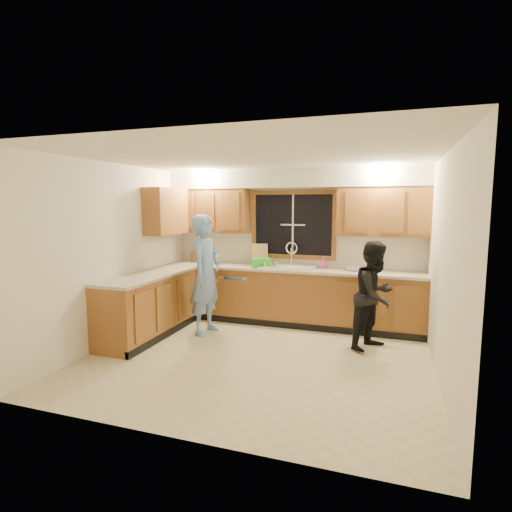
{
  "coord_description": "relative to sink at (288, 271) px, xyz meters",
  "views": [
    {
      "loc": [
        1.53,
        -4.62,
        1.91
      ],
      "look_at": [
        -0.24,
        0.65,
        1.21
      ],
      "focal_mm": 28.0,
      "sensor_mm": 36.0,
      "label": 1
    }
  ],
  "objects": [
    {
      "name": "sink",
      "position": [
        0.0,
        0.0,
        0.0
      ],
      "size": [
        0.86,
        0.52,
        0.57
      ],
      "color": "white",
      "rests_on": "countertop_back"
    },
    {
      "name": "window_frame",
      "position": [
        0.0,
        0.29,
        0.74
      ],
      "size": [
        1.44,
        0.03,
        1.14
      ],
      "color": "black",
      "rests_on": "wall_back"
    },
    {
      "name": "base_cabinets_back",
      "position": [
        0.0,
        -0.0,
        -0.42
      ],
      "size": [
        4.2,
        0.6,
        0.88
      ],
      "primitive_type": "cube",
      "color": "#965C2B",
      "rests_on": "ground"
    },
    {
      "name": "woman",
      "position": [
        1.38,
        -0.78,
        -0.14
      ],
      "size": [
        0.84,
        0.89,
        1.45
      ],
      "primitive_type": "imported",
      "rotation": [
        0.0,
        0.0,
        1.03
      ],
      "color": "black",
      "rests_on": "floor"
    },
    {
      "name": "stove",
      "position": [
        -1.8,
        -1.82,
        -0.41
      ],
      "size": [
        0.58,
        0.75,
        0.9
      ],
      "primitive_type": "cube",
      "color": "white",
      "rests_on": "floor"
    },
    {
      "name": "soap_bottle",
      "position": [
        0.53,
        0.17,
        0.15
      ],
      "size": [
        0.09,
        0.09,
        0.18
      ],
      "primitive_type": "imported",
      "rotation": [
        0.0,
        0.0,
        0.12
      ],
      "color": "#E25696",
      "rests_on": "countertop_back"
    },
    {
      "name": "countertop_left",
      "position": [
        -1.79,
        -1.25,
        0.04
      ],
      "size": [
        0.63,
        1.9,
        0.04
      ],
      "primitive_type": "cube",
      "color": "beige",
      "rests_on": "base_cabinets_left"
    },
    {
      "name": "countertop_back",
      "position": [
        0.0,
        -0.02,
        0.04
      ],
      "size": [
        4.2,
        0.63,
        0.04
      ],
      "primitive_type": "cube",
      "color": "beige",
      "rests_on": "base_cabinets_back"
    },
    {
      "name": "can_left",
      "position": [
        -0.35,
        -0.21,
        0.11
      ],
      "size": [
        0.06,
        0.06,
        0.11
      ],
      "primitive_type": "cylinder",
      "rotation": [
        0.0,
        0.0,
        0.01
      ],
      "color": "beige",
      "rests_on": "countertop_back"
    },
    {
      "name": "dishwasher",
      "position": [
        -0.85,
        -0.01,
        -0.45
      ],
      "size": [
        0.6,
        0.56,
        0.82
      ],
      "primitive_type": "cube",
      "color": "white",
      "rests_on": "floor"
    },
    {
      "name": "wall_left",
      "position": [
        -2.1,
        -1.6,
        0.39
      ],
      "size": [
        0.0,
        3.8,
        3.8
      ],
      "primitive_type": "plane",
      "rotation": [
        1.57,
        0.0,
        1.57
      ],
      "color": "white",
      "rests_on": "ground"
    },
    {
      "name": "dish_crate",
      "position": [
        -0.44,
        -0.09,
        0.13
      ],
      "size": [
        0.4,
        0.39,
        0.15
      ],
      "primitive_type": "cube",
      "rotation": [
        0.0,
        0.0,
        0.39
      ],
      "color": "green",
      "rests_on": "countertop_back"
    },
    {
      "name": "can_right",
      "position": [
        -0.17,
        -0.11,
        0.12
      ],
      "size": [
        0.09,
        0.09,
        0.13
      ],
      "primitive_type": "cylinder",
      "rotation": [
        0.0,
        0.0,
        0.34
      ],
      "color": "beige",
      "rests_on": "countertop_back"
    },
    {
      "name": "base_cabinets_left",
      "position": [
        -1.8,
        -1.25,
        -0.42
      ],
      "size": [
        0.6,
        1.9,
        0.88
      ],
      "primitive_type": "cube",
      "color": "#965C2B",
      "rests_on": "ground"
    },
    {
      "name": "wall_back",
      "position": [
        0.0,
        0.3,
        0.39
      ],
      "size": [
        4.2,
        0.0,
        4.2
      ],
      "primitive_type": "plane",
      "rotation": [
        1.57,
        0.0,
        0.0
      ],
      "color": "white",
      "rests_on": "ground"
    },
    {
      "name": "upper_cabinets_return",
      "position": [
        -1.94,
        -0.48,
        0.96
      ],
      "size": [
        0.33,
        0.9,
        0.75
      ],
      "primitive_type": "cube",
      "color": "#965C2B",
      "rests_on": "wall_left"
    },
    {
      "name": "man",
      "position": [
        -1.04,
        -0.89,
        0.03
      ],
      "size": [
        0.46,
        0.67,
        1.79
      ],
      "primitive_type": "imported",
      "rotation": [
        0.0,
        0.0,
        1.53
      ],
      "color": "#6E96D0",
      "rests_on": "floor"
    },
    {
      "name": "cutting_board",
      "position": [
        -0.54,
        0.15,
        0.24
      ],
      "size": [
        0.28,
        0.2,
        0.36
      ],
      "primitive_type": "cube",
      "rotation": [
        -0.21,
        0.0,
        0.42
      ],
      "color": "#D9B26F",
      "rests_on": "countertop_back"
    },
    {
      "name": "soffit",
      "position": [
        0.0,
        0.12,
        1.49
      ],
      "size": [
        4.2,
        0.35,
        0.3
      ],
      "primitive_type": "cube",
      "color": "silver",
      "rests_on": "wall_back"
    },
    {
      "name": "knife_block",
      "position": [
        -1.77,
        0.14,
        0.15
      ],
      "size": [
        0.11,
        0.1,
        0.19
      ],
      "primitive_type": "cube",
      "rotation": [
        0.0,
        0.0,
        0.1
      ],
      "color": "#925C28",
      "rests_on": "countertop_back"
    },
    {
      "name": "upper_cabinets_right",
      "position": [
        1.43,
        0.13,
        0.96
      ],
      "size": [
        1.35,
        0.33,
        0.75
      ],
      "primitive_type": "cube",
      "color": "#965C2B",
      "rests_on": "wall_back"
    },
    {
      "name": "ceiling",
      "position": [
        0.0,
        -1.6,
        1.64
      ],
      "size": [
        4.2,
        4.2,
        0.0
      ],
      "primitive_type": "plane",
      "rotation": [
        3.14,
        0.0,
        0.0
      ],
      "color": "white"
    },
    {
      "name": "bowl",
      "position": [
        1.03,
        0.01,
        0.08
      ],
      "size": [
        0.3,
        0.3,
        0.06
      ],
      "primitive_type": "imported",
      "rotation": [
        0.0,
        0.0,
        0.35
      ],
      "color": "silver",
      "rests_on": "countertop_back"
    },
    {
      "name": "upper_cabinets_left",
      "position": [
        -1.43,
        0.13,
        0.96
      ],
      "size": [
        1.35,
        0.33,
        0.75
      ],
      "primitive_type": "cube",
      "color": "#965C2B",
      "rests_on": "wall_back"
    },
    {
      "name": "floor",
      "position": [
        0.0,
        -1.6,
        -0.86
      ],
      "size": [
        4.2,
        4.2,
        0.0
      ],
      "primitive_type": "plane",
      "color": "beige",
      "rests_on": "ground"
    },
    {
      "name": "wall_right",
      "position": [
        2.1,
        -1.6,
        0.39
      ],
      "size": [
        0.0,
        3.8,
        3.8
      ],
      "primitive_type": "plane",
      "rotation": [
        1.57,
        0.0,
        -1.57
      ],
      "color": "white",
      "rests_on": "ground"
    }
  ]
}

